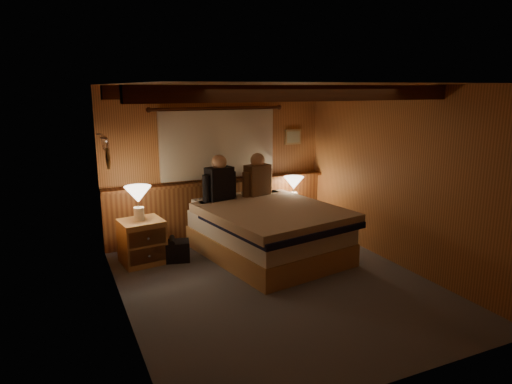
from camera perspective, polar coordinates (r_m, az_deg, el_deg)
floor at (r=5.73m, az=2.58°, el=-11.43°), size 4.20×4.20×0.00m
ceiling at (r=5.22m, az=2.85°, el=13.31°), size 4.20×4.20×0.00m
wall_back at (r=7.25m, az=-4.88°, el=3.66°), size 3.60×0.00×3.60m
wall_left at (r=4.82m, az=-16.70°, el=-1.60°), size 0.00×4.20×4.20m
wall_right at (r=6.36m, az=17.31°, el=1.81°), size 0.00×4.20×4.20m
wall_front at (r=3.68m, az=17.86°, el=-6.20°), size 3.60×0.00×3.60m
wainscot at (r=7.34m, az=-4.61°, el=-1.92°), size 3.60×0.23×0.94m
curtain_window at (r=7.14m, az=-4.74°, el=6.13°), size 2.18×0.09×1.11m
ceiling_beams at (r=5.35m, az=2.09°, el=12.35°), size 3.60×1.65×0.16m
coat_rail at (r=6.29m, az=-18.29°, el=5.94°), size 0.05×0.55×0.24m
framed_print at (r=7.73m, az=4.65°, el=6.87°), size 0.30×0.04×0.25m
bed at (r=6.51m, az=1.57°, el=-4.83°), size 1.96×2.37×0.73m
nightstand_left at (r=6.46m, az=-14.04°, el=-6.04°), size 0.62×0.57×0.61m
nightstand_right at (r=7.62m, az=4.40°, el=-3.12°), size 0.55×0.51×0.52m
lamp_left at (r=6.31m, az=-14.53°, el=-0.55°), size 0.36×0.36×0.47m
lamp_right at (r=7.47m, az=4.74°, el=0.95°), size 0.33×0.33×0.43m
person_left at (r=6.79m, az=-4.60°, el=1.35°), size 0.57×0.32×0.70m
person_right at (r=7.07m, az=0.19°, el=1.78°), size 0.55×0.31×0.68m
duffel_bag at (r=6.50m, az=-10.39°, el=-7.24°), size 0.52×0.38×0.33m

